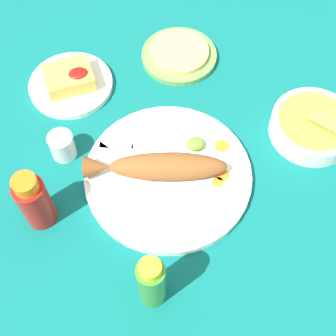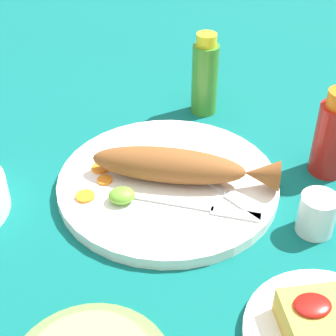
{
  "view_description": "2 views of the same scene",
  "coord_description": "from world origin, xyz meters",
  "px_view_note": "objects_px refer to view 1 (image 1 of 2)",
  "views": [
    {
      "loc": [
        -0.15,
        -0.44,
        0.83
      ],
      "look_at": [
        0.0,
        0.0,
        0.04
      ],
      "focal_mm": 50.0,
      "sensor_mm": 36.0,
      "label": 1
    },
    {
      "loc": [
        0.09,
        0.61,
        0.51
      ],
      "look_at": [
        0.0,
        0.0,
        0.04
      ],
      "focal_mm": 55.0,
      "sensor_mm": 36.0,
      "label": 2
    }
  ],
  "objects_px": {
    "fried_fish": "(159,167)",
    "side_plate_fries": "(71,85)",
    "main_plate": "(168,175)",
    "tortilla_plate": "(179,56)",
    "salt_cup": "(63,147)",
    "fork_far": "(138,147)",
    "guacamole_bowl": "(313,126)",
    "hot_sauce_bottle_green": "(152,282)",
    "hot_sauce_bottle_red": "(34,201)",
    "fork_near": "(126,165)"
  },
  "relations": [
    {
      "from": "fork_far",
      "to": "salt_cup",
      "type": "height_order",
      "value": "salt_cup"
    },
    {
      "from": "fried_fish",
      "to": "side_plate_fries",
      "type": "distance_m",
      "value": 0.32
    },
    {
      "from": "main_plate",
      "to": "tortilla_plate",
      "type": "height_order",
      "value": "main_plate"
    },
    {
      "from": "hot_sauce_bottle_red",
      "to": "tortilla_plate",
      "type": "bearing_deg",
      "value": 38.88
    },
    {
      "from": "hot_sauce_bottle_green",
      "to": "guacamole_bowl",
      "type": "relative_size",
      "value": 0.86
    },
    {
      "from": "main_plate",
      "to": "fork_near",
      "type": "distance_m",
      "value": 0.09
    },
    {
      "from": "hot_sauce_bottle_green",
      "to": "guacamole_bowl",
      "type": "height_order",
      "value": "hot_sauce_bottle_green"
    },
    {
      "from": "main_plate",
      "to": "hot_sauce_bottle_green",
      "type": "height_order",
      "value": "hot_sauce_bottle_green"
    },
    {
      "from": "fried_fish",
      "to": "fork_near",
      "type": "relative_size",
      "value": 1.75
    },
    {
      "from": "tortilla_plate",
      "to": "salt_cup",
      "type": "bearing_deg",
      "value": -149.99
    },
    {
      "from": "guacamole_bowl",
      "to": "tortilla_plate",
      "type": "relative_size",
      "value": 1.0
    },
    {
      "from": "main_plate",
      "to": "side_plate_fries",
      "type": "height_order",
      "value": "main_plate"
    },
    {
      "from": "fork_near",
      "to": "fried_fish",
      "type": "bearing_deg",
      "value": -156.45
    },
    {
      "from": "tortilla_plate",
      "to": "side_plate_fries",
      "type": "bearing_deg",
      "value": -178.25
    },
    {
      "from": "fork_far",
      "to": "side_plate_fries",
      "type": "xyz_separation_m",
      "value": [
        -0.1,
        0.22,
        -0.01
      ]
    },
    {
      "from": "hot_sauce_bottle_red",
      "to": "hot_sauce_bottle_green",
      "type": "distance_m",
      "value": 0.27
    },
    {
      "from": "hot_sauce_bottle_red",
      "to": "salt_cup",
      "type": "height_order",
      "value": "hot_sauce_bottle_red"
    },
    {
      "from": "fried_fish",
      "to": "fork_far",
      "type": "xyz_separation_m",
      "value": [
        -0.02,
        0.07,
        -0.02
      ]
    },
    {
      "from": "salt_cup",
      "to": "hot_sauce_bottle_green",
      "type": "bearing_deg",
      "value": -75.53
    },
    {
      "from": "salt_cup",
      "to": "guacamole_bowl",
      "type": "distance_m",
      "value": 0.53
    },
    {
      "from": "fork_far",
      "to": "side_plate_fries",
      "type": "distance_m",
      "value": 0.24
    },
    {
      "from": "fork_far",
      "to": "guacamole_bowl",
      "type": "distance_m",
      "value": 0.37
    },
    {
      "from": "salt_cup",
      "to": "tortilla_plate",
      "type": "bearing_deg",
      "value": 30.01
    },
    {
      "from": "fried_fish",
      "to": "hot_sauce_bottle_green",
      "type": "xyz_separation_m",
      "value": [
        -0.08,
        -0.22,
        0.03
      ]
    },
    {
      "from": "salt_cup",
      "to": "main_plate",
      "type": "bearing_deg",
      "value": -33.03
    },
    {
      "from": "fried_fish",
      "to": "guacamole_bowl",
      "type": "xyz_separation_m",
      "value": [
        0.34,
        0.0,
        -0.02
      ]
    },
    {
      "from": "hot_sauce_bottle_green",
      "to": "guacamole_bowl",
      "type": "bearing_deg",
      "value": 28.28
    },
    {
      "from": "fork_near",
      "to": "side_plate_fries",
      "type": "distance_m",
      "value": 0.26
    },
    {
      "from": "main_plate",
      "to": "salt_cup",
      "type": "distance_m",
      "value": 0.23
    },
    {
      "from": "guacamole_bowl",
      "to": "tortilla_plate",
      "type": "xyz_separation_m",
      "value": [
        -0.2,
        0.29,
        -0.02
      ]
    },
    {
      "from": "hot_sauce_bottle_green",
      "to": "side_plate_fries",
      "type": "relative_size",
      "value": 0.81
    },
    {
      "from": "main_plate",
      "to": "fork_far",
      "type": "distance_m",
      "value": 0.09
    },
    {
      "from": "main_plate",
      "to": "hot_sauce_bottle_green",
      "type": "xyz_separation_m",
      "value": [
        -0.1,
        -0.22,
        0.06
      ]
    },
    {
      "from": "hot_sauce_bottle_green",
      "to": "guacamole_bowl",
      "type": "distance_m",
      "value": 0.49
    },
    {
      "from": "fried_fish",
      "to": "side_plate_fries",
      "type": "xyz_separation_m",
      "value": [
        -0.12,
        0.29,
        -0.04
      ]
    },
    {
      "from": "hot_sauce_bottle_red",
      "to": "hot_sauce_bottle_green",
      "type": "xyz_separation_m",
      "value": [
        0.16,
        -0.21,
        0.01
      ]
    },
    {
      "from": "fried_fish",
      "to": "fork_far",
      "type": "distance_m",
      "value": 0.08
    },
    {
      "from": "side_plate_fries",
      "to": "salt_cup",
      "type": "bearing_deg",
      "value": -106.48
    },
    {
      "from": "fork_far",
      "to": "hot_sauce_bottle_red",
      "type": "height_order",
      "value": "hot_sauce_bottle_red"
    },
    {
      "from": "hot_sauce_bottle_red",
      "to": "side_plate_fries",
      "type": "bearing_deg",
      "value": 68.04
    },
    {
      "from": "fork_far",
      "to": "salt_cup",
      "type": "bearing_deg",
      "value": 6.2
    },
    {
      "from": "fried_fish",
      "to": "tortilla_plate",
      "type": "distance_m",
      "value": 0.33
    },
    {
      "from": "fork_near",
      "to": "guacamole_bowl",
      "type": "height_order",
      "value": "guacamole_bowl"
    },
    {
      "from": "fried_fish",
      "to": "salt_cup",
      "type": "distance_m",
      "value": 0.21
    },
    {
      "from": "hot_sauce_bottle_red",
      "to": "tortilla_plate",
      "type": "height_order",
      "value": "hot_sauce_bottle_red"
    },
    {
      "from": "main_plate",
      "to": "fork_far",
      "type": "height_order",
      "value": "fork_far"
    },
    {
      "from": "hot_sauce_bottle_red",
      "to": "guacamole_bowl",
      "type": "relative_size",
      "value": 0.8
    },
    {
      "from": "main_plate",
      "to": "guacamole_bowl",
      "type": "height_order",
      "value": "guacamole_bowl"
    },
    {
      "from": "main_plate",
      "to": "tortilla_plate",
      "type": "xyz_separation_m",
      "value": [
        0.13,
        0.3,
        -0.0
      ]
    },
    {
      "from": "guacamole_bowl",
      "to": "side_plate_fries",
      "type": "bearing_deg",
      "value": 148.25
    }
  ]
}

